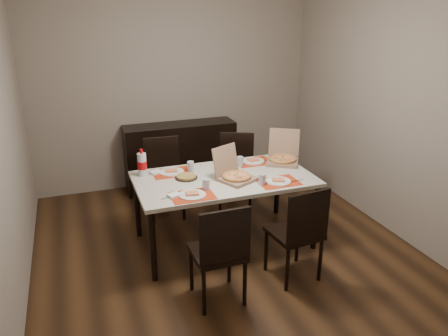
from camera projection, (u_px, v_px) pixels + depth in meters
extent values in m
cube|color=#422814|center=(224.00, 249.00, 4.60)|extent=(3.80, 4.00, 0.02)
cube|color=gray|center=(174.00, 91.00, 5.91)|extent=(3.80, 0.02, 2.60)
cube|color=gray|center=(3.00, 150.00, 3.54)|extent=(0.02, 4.00, 2.60)
cube|color=gray|center=(389.00, 113.00, 4.74)|extent=(0.02, 4.00, 2.60)
cube|color=black|center=(181.00, 156.00, 6.01)|extent=(1.50, 0.40, 0.90)
cube|color=beige|center=(224.00, 179.00, 4.46)|extent=(1.80, 1.00, 0.04)
cylinder|color=black|center=(153.00, 246.00, 3.94)|extent=(0.06, 0.06, 0.71)
cylinder|color=black|center=(315.00, 218.00, 4.47)|extent=(0.06, 0.06, 0.71)
cylinder|color=black|center=(137.00, 206.00, 4.72)|extent=(0.06, 0.06, 0.71)
cylinder|color=black|center=(277.00, 186.00, 5.25)|extent=(0.06, 0.06, 0.71)
cube|color=black|center=(217.00, 252.00, 3.67)|extent=(0.43, 0.43, 0.04)
cube|color=black|center=(225.00, 237.00, 3.41)|extent=(0.42, 0.04, 0.46)
cylinder|color=black|center=(204.00, 293.00, 3.54)|extent=(0.04, 0.04, 0.43)
cylinder|color=black|center=(245.00, 283.00, 3.65)|extent=(0.04, 0.04, 0.43)
cylinder|color=black|center=(191.00, 269.00, 3.85)|extent=(0.04, 0.04, 0.43)
cylinder|color=black|center=(229.00, 261.00, 3.97)|extent=(0.04, 0.04, 0.43)
cube|color=black|center=(294.00, 233.00, 3.98)|extent=(0.46, 0.46, 0.04)
cube|color=black|center=(308.00, 217.00, 3.74)|extent=(0.42, 0.08, 0.46)
cylinder|color=black|center=(287.00, 270.00, 3.84)|extent=(0.04, 0.04, 0.43)
cylinder|color=black|center=(320.00, 260.00, 3.99)|extent=(0.04, 0.04, 0.43)
cylinder|color=black|center=(266.00, 250.00, 4.14)|extent=(0.04, 0.04, 0.43)
cylinder|color=black|center=(297.00, 242.00, 4.29)|extent=(0.04, 0.04, 0.43)
cube|color=black|center=(165.00, 180.00, 5.17)|extent=(0.44, 0.44, 0.04)
cube|color=black|center=(162.00, 155.00, 5.25)|extent=(0.42, 0.05, 0.46)
cylinder|color=black|center=(178.00, 191.00, 5.46)|extent=(0.04, 0.04, 0.43)
cylinder|color=black|center=(149.00, 194.00, 5.36)|extent=(0.04, 0.04, 0.43)
cylinder|color=black|center=(184.00, 203.00, 5.13)|extent=(0.04, 0.04, 0.43)
cylinder|color=black|center=(153.00, 207.00, 5.04)|extent=(0.04, 0.04, 0.43)
cube|color=black|center=(236.00, 175.00, 5.34)|extent=(0.55, 0.55, 0.04)
cube|color=black|center=(237.00, 151.00, 5.43)|extent=(0.40, 0.20, 0.46)
cylinder|color=black|center=(250.00, 187.00, 5.58)|extent=(0.04, 0.04, 0.43)
cylinder|color=black|center=(222.00, 186.00, 5.60)|extent=(0.04, 0.04, 0.43)
cylinder|color=black|center=(250.00, 199.00, 5.24)|extent=(0.04, 0.04, 0.43)
cylinder|color=black|center=(220.00, 198.00, 5.26)|extent=(0.04, 0.04, 0.43)
cube|color=red|center=(192.00, 196.00, 4.02)|extent=(0.40, 0.30, 0.00)
cylinder|color=white|center=(192.00, 195.00, 4.02)|extent=(0.25, 0.25, 0.01)
cube|color=#FCD77E|center=(192.00, 193.00, 4.02)|extent=(0.13, 0.11, 0.02)
cylinder|color=#ACAEB7|center=(206.00, 185.00, 4.13)|extent=(0.07, 0.07, 0.11)
cube|color=#B2B2B7|center=(171.00, 197.00, 3.99)|extent=(0.20, 0.04, 0.00)
cube|color=white|center=(174.00, 195.00, 4.00)|extent=(0.13, 0.13, 0.02)
cube|color=red|center=(278.00, 182.00, 4.33)|extent=(0.40, 0.30, 0.00)
cylinder|color=white|center=(278.00, 181.00, 4.33)|extent=(0.25, 0.25, 0.01)
cube|color=#FCD77E|center=(278.00, 180.00, 4.32)|extent=(0.14, 0.13, 0.02)
cylinder|color=#ACAEB7|center=(262.00, 179.00, 4.25)|extent=(0.07, 0.07, 0.11)
cube|color=#B2B2B7|center=(295.00, 181.00, 4.35)|extent=(0.20, 0.04, 0.00)
cube|color=red|center=(172.00, 173.00, 4.57)|extent=(0.40, 0.30, 0.00)
cylinder|color=white|center=(172.00, 172.00, 4.57)|extent=(0.25, 0.25, 0.01)
cube|color=#FCD77E|center=(172.00, 171.00, 4.56)|extent=(0.13, 0.11, 0.02)
cylinder|color=#ACAEB7|center=(191.00, 167.00, 4.59)|extent=(0.07, 0.07, 0.11)
cube|color=#B2B2B7|center=(157.00, 174.00, 4.55)|extent=(0.20, 0.04, 0.00)
cube|color=white|center=(156.00, 172.00, 4.55)|extent=(0.13, 0.13, 0.02)
cube|color=red|center=(253.00, 162.00, 4.89)|extent=(0.40, 0.30, 0.00)
cylinder|color=white|center=(253.00, 161.00, 4.89)|extent=(0.25, 0.25, 0.01)
cube|color=#FCD77E|center=(253.00, 160.00, 4.88)|extent=(0.13, 0.10, 0.02)
cylinder|color=#ACAEB7|center=(240.00, 162.00, 4.73)|extent=(0.07, 0.07, 0.11)
cube|color=#B2B2B7|center=(263.00, 161.00, 4.91)|extent=(0.20, 0.04, 0.00)
cube|color=white|center=(229.00, 175.00, 4.50)|extent=(0.16, 0.16, 0.02)
cube|color=#8A6950|center=(237.00, 179.00, 4.37)|extent=(0.43, 0.43, 0.03)
cube|color=#8A6950|center=(225.00, 160.00, 4.42)|extent=(0.32, 0.20, 0.29)
cylinder|color=#FCD77E|center=(237.00, 177.00, 4.36)|extent=(0.37, 0.37, 0.02)
cube|color=#8A6950|center=(282.00, 161.00, 4.85)|extent=(0.47, 0.47, 0.03)
cube|color=#8A6950|center=(284.00, 142.00, 4.95)|extent=(0.33, 0.24, 0.31)
cylinder|color=#FCD77E|center=(282.00, 159.00, 4.84)|extent=(0.40, 0.40, 0.02)
cylinder|color=black|center=(186.00, 178.00, 4.43)|extent=(0.23, 0.23, 0.01)
cylinder|color=#B89646|center=(186.00, 176.00, 4.42)|extent=(0.20, 0.20, 0.02)
imported|color=white|center=(224.00, 169.00, 4.63)|extent=(0.17, 0.17, 0.03)
cylinder|color=silver|center=(142.00, 165.00, 4.46)|extent=(0.09, 0.09, 0.24)
cylinder|color=#B1080B|center=(142.00, 165.00, 4.46)|extent=(0.10, 0.10, 0.08)
cylinder|color=#B1080B|center=(141.00, 151.00, 4.41)|extent=(0.03, 0.03, 0.05)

